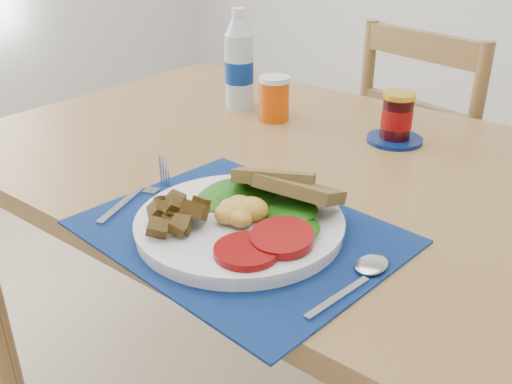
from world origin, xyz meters
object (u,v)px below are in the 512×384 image
(breakfast_plate, at_px, (235,218))
(jam_on_saucer, at_px, (397,120))
(chair_far, at_px, (433,149))
(water_bottle, at_px, (239,65))
(juice_glass, at_px, (274,100))

(breakfast_plate, relative_size, jam_on_saucer, 2.64)
(chair_far, relative_size, water_bottle, 4.67)
(breakfast_plate, height_order, juice_glass, juice_glass)
(breakfast_plate, distance_m, jam_on_saucer, 0.50)
(breakfast_plate, bearing_deg, chair_far, 74.00)
(jam_on_saucer, bearing_deg, juice_glass, -170.90)
(juice_glass, height_order, jam_on_saucer, jam_on_saucer)
(juice_glass, bearing_deg, chair_far, 68.01)
(breakfast_plate, height_order, water_bottle, water_bottle)
(juice_glass, distance_m, jam_on_saucer, 0.29)
(water_bottle, distance_m, juice_glass, 0.14)
(chair_far, distance_m, juice_glass, 0.59)
(juice_glass, bearing_deg, breakfast_plate, -59.82)
(water_bottle, bearing_deg, chair_far, 55.73)
(chair_far, bearing_deg, breakfast_plate, 107.62)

